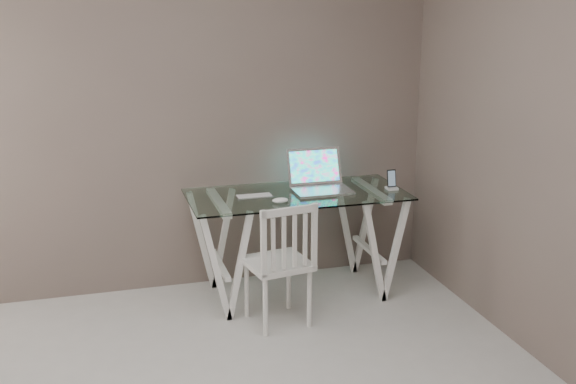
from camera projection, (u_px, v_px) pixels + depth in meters
name	position (u px, v px, depth m)	size (l,w,h in m)	color
room	(191.00, 94.00, 2.76)	(4.50, 4.52, 2.71)	#AFADA8
desk	(297.00, 243.00, 5.07)	(1.50, 0.70, 0.75)	silver
chair	(282.00, 259.00, 4.56)	(0.44, 0.44, 0.84)	silver
laptop	(319.00, 180.00, 5.07)	(0.40, 0.37, 0.27)	silver
keyboard	(254.00, 196.00, 4.90)	(0.25, 0.11, 0.01)	silver
mouse	(280.00, 200.00, 4.75)	(0.11, 0.06, 0.03)	white
phone_dock	(392.00, 184.00, 5.07)	(0.08, 0.08, 0.14)	white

